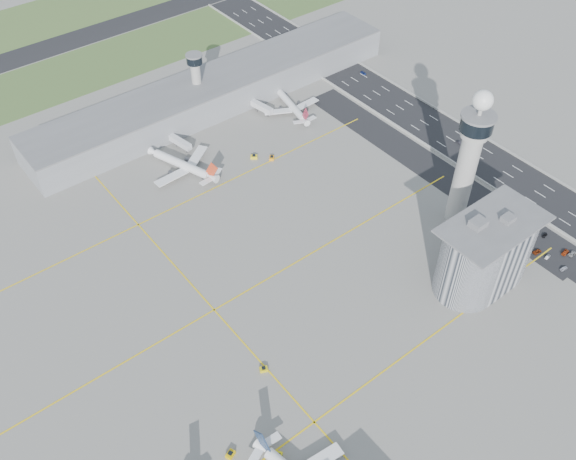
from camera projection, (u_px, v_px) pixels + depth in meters
ground at (344, 308)px, 246.71m from camera, size 1000.00×1000.00×0.00m
grass_strip_0 at (54, 80)px, 364.27m from camera, size 480.00×50.00×0.08m
grass_strip_1 at (5, 31)px, 406.41m from camera, size 480.00×60.00×0.08m
runway at (29, 54)px, 385.05m from camera, size 480.00×22.00×0.10m
highway at (529, 187)px, 297.43m from camera, size 28.00×500.00×0.10m
barrier_left at (510, 199)px, 290.87m from camera, size 0.60×500.00×1.20m
barrier_right at (548, 175)px, 303.22m from camera, size 0.60×500.00×1.20m
landside_road at (513, 222)px, 280.78m from camera, size 18.00×260.00×0.08m
parking_lot at (533, 239)px, 273.15m from camera, size 20.00×44.00×0.10m
taxiway_line_h_0 at (314, 422)px, 212.20m from camera, size 260.00×0.60×0.01m
taxiway_line_h_1 at (214, 310)px, 245.91m from camera, size 260.00×0.60×0.01m
taxiway_line_h_2 at (138, 225)px, 279.62m from camera, size 260.00×0.60×0.01m
taxiway_line_v at (214, 310)px, 245.91m from camera, size 0.60×260.00×0.01m
control_tower at (470, 154)px, 258.46m from camera, size 14.00×14.00×64.50m
secondary_tower at (196, 77)px, 331.07m from camera, size 8.60×8.60×31.90m
admin_building at (485, 253)px, 246.59m from camera, size 42.00×24.00×33.50m
terminal_pier at (216, 91)px, 341.99m from camera, size 210.00×32.00×15.80m
airplane_far_a at (181, 160)px, 302.64m from camera, size 47.76×51.67×11.82m
airplane_far_b at (291, 102)px, 339.26m from camera, size 39.09×43.40×10.50m
jet_bridge_far_0 at (171, 139)px, 319.77m from camera, size 5.39×14.31×5.70m
jet_bridge_far_1 at (252, 104)px, 341.83m from camera, size 5.39×14.31×5.70m
tug_1 at (278, 456)px, 202.77m from camera, size 3.92×3.71×1.88m
tug_2 at (230, 454)px, 203.36m from camera, size 3.60×3.07×1.77m
tug_3 at (264, 369)px, 226.01m from camera, size 3.43×2.99×1.67m
tug_4 at (254, 157)px, 312.56m from camera, size 4.05×3.86×1.94m
tug_5 at (272, 158)px, 312.08m from camera, size 3.67×3.75×1.81m
car_lot_0 at (564, 268)px, 260.51m from camera, size 3.73×1.78×1.23m
car_lot_1 at (548, 257)px, 265.22m from camera, size 3.49×1.64×1.10m
car_lot_2 at (537, 252)px, 267.27m from camera, size 4.34×2.25×1.17m
car_lot_3 at (518, 239)px, 272.76m from camera, size 4.19×2.07×1.17m
car_lot_4 at (501, 228)px, 277.17m from camera, size 3.61×1.88×1.17m
car_lot_5 at (489, 220)px, 280.98m from camera, size 3.70×1.37×1.21m
car_lot_6 at (572, 254)px, 266.43m from camera, size 4.46×2.13×1.23m
car_lot_7 at (565, 252)px, 266.95m from camera, size 4.76×2.50×1.31m
car_lot_8 at (545, 235)px, 274.33m from camera, size 3.60×1.91×1.17m
car_lot_9 at (534, 231)px, 276.03m from camera, size 3.82×1.65×1.22m
car_lot_10 at (522, 221)px, 280.55m from camera, size 4.32×2.43×1.14m
car_lot_11 at (503, 211)px, 285.37m from camera, size 3.86×1.64×1.11m
car_hw_1 at (460, 143)px, 320.94m from camera, size 1.55×3.92×1.27m
car_hw_2 at (363, 73)px, 368.92m from camera, size 2.00×4.05×1.10m
car_hw_4 at (282, 41)px, 395.51m from camera, size 1.42×3.44×1.17m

